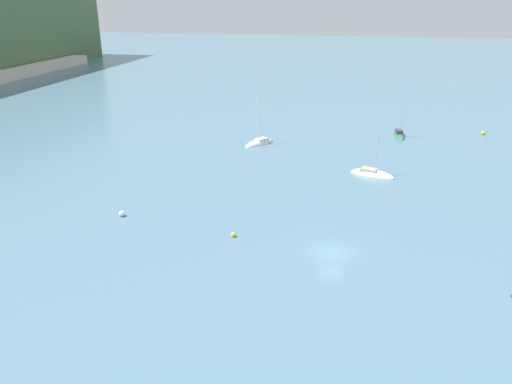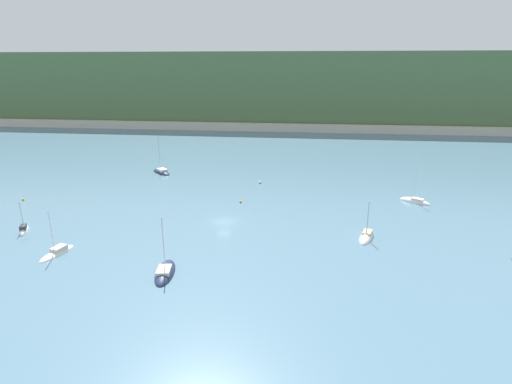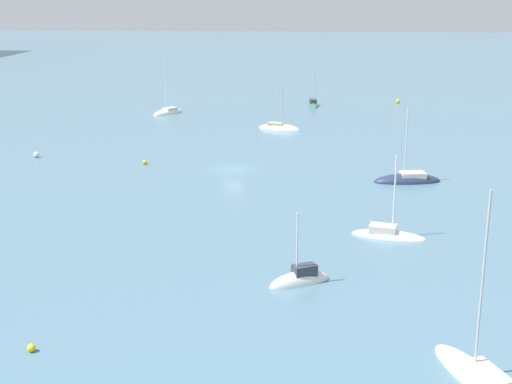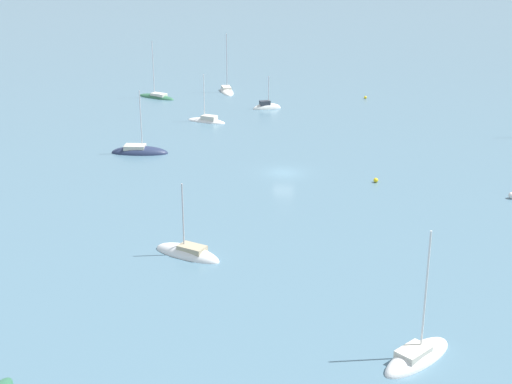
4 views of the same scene
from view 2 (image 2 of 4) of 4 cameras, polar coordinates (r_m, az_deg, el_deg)
name	(u,v)px [view 2 (image 2 of 4)]	position (r m, az deg, el deg)	size (l,w,h in m)	color
ground_plane	(224,222)	(76.45, -4.61, -4.24)	(600.00, 600.00, 0.00)	slate
hillside_ridge	(277,88)	(212.34, 3.00, 14.64)	(325.27, 57.87, 33.98)	#4C6B42
shore_town_strip	(271,127)	(181.71, 2.21, 9.21)	(276.48, 6.00, 3.04)	beige
sailboat_3	(161,172)	(113.29, -13.35, 2.74)	(7.61, 7.52, 11.22)	#232D4C
sailboat_4	(415,202)	(93.29, 21.76, -1.33)	(6.65, 5.58, 10.28)	white
sailboat_5	(57,253)	(71.20, -26.54, -7.80)	(3.53, 6.85, 7.99)	white
sailboat_6	(366,237)	(71.96, 15.49, -6.27)	(4.11, 7.12, 7.72)	white
sailboat_7	(165,273)	(59.75, -12.87, -11.23)	(3.78, 7.98, 9.48)	#232D4C
sailboat_8	(24,231)	(82.99, -30.20, -4.83)	(3.56, 4.99, 6.50)	white
mooring_buoy_0	(260,182)	(100.29, 0.57, 1.44)	(0.73, 0.73, 0.73)	white
mooring_buoy_1	(23,199)	(101.73, -30.33, -0.90)	(0.51, 0.51, 0.51)	yellow
mooring_buoy_3	(241,201)	(86.50, -2.22, -1.34)	(0.55, 0.55, 0.55)	yellow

